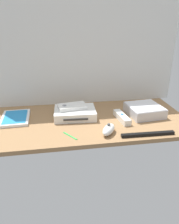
% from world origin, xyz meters
% --- Properties ---
extents(ground_plane, '(1.00, 0.48, 0.02)m').
position_xyz_m(ground_plane, '(0.00, 0.00, -0.01)').
color(ground_plane, '#936D47').
rests_on(ground_plane, ground).
extents(back_wall, '(1.10, 0.01, 0.64)m').
position_xyz_m(back_wall, '(0.00, 0.25, 0.32)').
color(back_wall, silver).
rests_on(back_wall, ground).
extents(game_console, '(0.22, 0.17, 0.04)m').
position_xyz_m(game_console, '(-0.07, 0.04, 0.02)').
color(game_console, white).
rests_on(game_console, ground_plane).
extents(mini_computer, '(0.19, 0.19, 0.05)m').
position_xyz_m(mini_computer, '(0.30, 0.01, 0.03)').
color(mini_computer, silver).
rests_on(mini_computer, ground_plane).
extents(game_case, '(0.14, 0.19, 0.02)m').
position_xyz_m(game_case, '(-0.37, 0.06, 0.01)').
color(game_case, white).
rests_on(game_case, ground_plane).
extents(remote_wand, '(0.05, 0.15, 0.03)m').
position_xyz_m(remote_wand, '(0.16, -0.04, 0.02)').
color(remote_wand, white).
rests_on(remote_wand, ground_plane).
extents(remote_nunchuk, '(0.09, 0.11, 0.05)m').
position_xyz_m(remote_nunchuk, '(0.06, -0.16, 0.02)').
color(remote_nunchuk, white).
rests_on(remote_nunchuk, ground_plane).
extents(remote_classic_pad, '(0.16, 0.10, 0.02)m').
position_xyz_m(remote_classic_pad, '(-0.08, 0.05, 0.05)').
color(remote_classic_pad, white).
rests_on(remote_classic_pad, game_console).
extents(sensor_bar, '(0.24, 0.02, 0.01)m').
position_xyz_m(sensor_bar, '(0.23, -0.21, 0.01)').
color(sensor_bar, black).
rests_on(sensor_bar, ground_plane).
extents(stylus_pen, '(0.06, 0.08, 0.01)m').
position_xyz_m(stylus_pen, '(-0.11, -0.16, 0.00)').
color(stylus_pen, green).
rests_on(stylus_pen, ground_plane).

